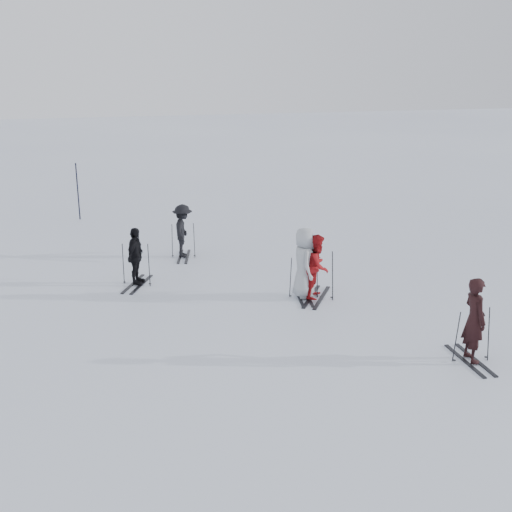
# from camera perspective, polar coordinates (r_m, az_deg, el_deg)

# --- Properties ---
(ground) EXTENTS (120.00, 120.00, 0.00)m
(ground) POSITION_cam_1_polar(r_m,az_deg,el_deg) (16.66, 0.94, -4.26)
(ground) COLOR silver
(ground) RESTS_ON ground
(skier_near_dark) EXTENTS (0.47, 0.69, 1.80)m
(skier_near_dark) POSITION_cam_1_polar(r_m,az_deg,el_deg) (13.99, 18.83, -5.48)
(skier_near_dark) COLOR black
(skier_near_dark) RESTS_ON ground
(skier_red) EXTENTS (0.99, 1.04, 1.70)m
(skier_red) POSITION_cam_1_polar(r_m,az_deg,el_deg) (16.87, 5.47, -1.00)
(skier_red) COLOR maroon
(skier_red) RESTS_ON ground
(skier_grey) EXTENTS (0.76, 1.01, 1.87)m
(skier_grey) POSITION_cam_1_polar(r_m,az_deg,el_deg) (16.85, 4.31, -0.68)
(skier_grey) COLOR #A0A6A9
(skier_grey) RESTS_ON ground
(skier_uphill_left) EXTENTS (0.77, 1.02, 1.61)m
(skier_uphill_left) POSITION_cam_1_polar(r_m,az_deg,el_deg) (18.11, -10.65, -0.10)
(skier_uphill_left) COLOR black
(skier_uphill_left) RESTS_ON ground
(skier_uphill_far) EXTENTS (0.87, 1.21, 1.68)m
(skier_uphill_far) POSITION_cam_1_polar(r_m,az_deg,el_deg) (20.47, -6.52, 2.17)
(skier_uphill_far) COLOR black
(skier_uphill_far) RESTS_ON ground
(skis_near_dark) EXTENTS (1.69, 0.97, 1.20)m
(skis_near_dark) POSITION_cam_1_polar(r_m,az_deg,el_deg) (14.11, 18.71, -6.63)
(skis_near_dark) COLOR black
(skis_near_dark) RESTS_ON ground
(skis_red) EXTENTS (2.08, 1.84, 1.35)m
(skis_red) POSITION_cam_1_polar(r_m,az_deg,el_deg) (16.93, 5.45, -1.56)
(skis_red) COLOR black
(skis_red) RESTS_ON ground
(skis_grey) EXTENTS (1.72, 1.13, 1.16)m
(skis_grey) POSITION_cam_1_polar(r_m,az_deg,el_deg) (16.96, 4.28, -1.82)
(skis_grey) COLOR black
(skis_grey) RESTS_ON ground
(skis_uphill_left) EXTENTS (1.91, 1.56, 1.23)m
(skis_uphill_left) POSITION_cam_1_polar(r_m,az_deg,el_deg) (18.17, -10.62, -0.67)
(skis_uphill_left) COLOR black
(skis_uphill_left) RESTS_ON ground
(skis_uphill_far) EXTENTS (1.72, 1.19, 1.14)m
(skis_uphill_far) POSITION_cam_1_polar(r_m,az_deg,el_deg) (20.54, -6.49, 1.44)
(skis_uphill_far) COLOR black
(skis_uphill_far) RESTS_ON ground
(piste_marker) EXTENTS (0.06, 0.06, 2.24)m
(piste_marker) POSITION_cam_1_polar(r_m,az_deg,el_deg) (26.22, -15.56, 5.55)
(piste_marker) COLOR black
(piste_marker) RESTS_ON ground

